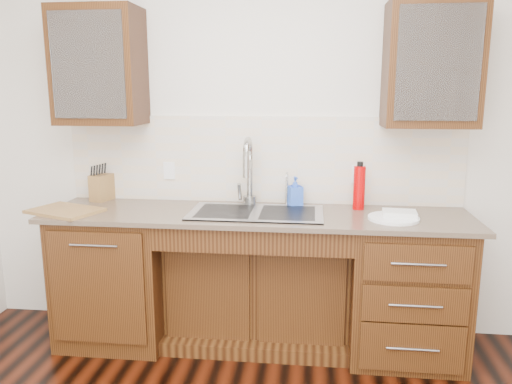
# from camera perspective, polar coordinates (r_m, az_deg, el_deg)

# --- Properties ---
(wall_back) EXTENTS (4.00, 0.10, 2.70)m
(wall_back) POSITION_cam_1_polar(r_m,az_deg,el_deg) (3.47, 0.76, 6.21)
(wall_back) COLOR silver
(wall_back) RESTS_ON ground
(base_cabinet_left) EXTENTS (0.70, 0.62, 0.88)m
(base_cabinet_left) POSITION_cam_1_polar(r_m,az_deg,el_deg) (3.56, -15.50, -9.16)
(base_cabinet_left) COLOR #593014
(base_cabinet_left) RESTS_ON ground
(base_cabinet_center) EXTENTS (1.20, 0.44, 0.70)m
(base_cabinet_center) POSITION_cam_1_polar(r_m,az_deg,el_deg) (3.45, 0.25, -11.01)
(base_cabinet_center) COLOR #593014
(base_cabinet_center) RESTS_ON ground
(base_cabinet_right) EXTENTS (0.70, 0.62, 0.88)m
(base_cabinet_right) POSITION_cam_1_polar(r_m,az_deg,el_deg) (3.37, 16.64, -10.45)
(base_cabinet_right) COLOR #593014
(base_cabinet_right) RESTS_ON ground
(countertop) EXTENTS (2.70, 0.65, 0.03)m
(countertop) POSITION_cam_1_polar(r_m,az_deg,el_deg) (3.18, 0.05, -2.65)
(countertop) COLOR #84705B
(countertop) RESTS_ON base_cabinet_left
(backsplash) EXTENTS (2.70, 0.02, 0.59)m
(backsplash) POSITION_cam_1_polar(r_m,az_deg,el_deg) (3.42, 0.65, 3.69)
(backsplash) COLOR beige
(backsplash) RESTS_ON wall_back
(sink) EXTENTS (0.84, 0.46, 0.19)m
(sink) POSITION_cam_1_polar(r_m,az_deg,el_deg) (3.18, 0.02, -3.93)
(sink) COLOR #9E9EA5
(sink) RESTS_ON countertop
(faucet) EXTENTS (0.04, 0.04, 0.40)m
(faucet) POSITION_cam_1_polar(r_m,az_deg,el_deg) (3.35, -0.72, 1.87)
(faucet) COLOR #999993
(faucet) RESTS_ON countertop
(filter_tap) EXTENTS (0.02, 0.02, 0.24)m
(filter_tap) POSITION_cam_1_polar(r_m,az_deg,el_deg) (3.35, 3.55, 0.46)
(filter_tap) COLOR #999993
(filter_tap) RESTS_ON countertop
(upper_cabinet_left) EXTENTS (0.55, 0.34, 0.75)m
(upper_cabinet_left) POSITION_cam_1_polar(r_m,az_deg,el_deg) (3.51, -17.46, 13.52)
(upper_cabinet_left) COLOR #593014
(upper_cabinet_left) RESTS_ON wall_back
(upper_cabinet_right) EXTENTS (0.55, 0.34, 0.75)m
(upper_cabinet_right) POSITION_cam_1_polar(r_m,az_deg,el_deg) (3.29, 19.43, 13.55)
(upper_cabinet_right) COLOR #593014
(upper_cabinet_right) RESTS_ON wall_back
(outlet_left) EXTENTS (0.08, 0.01, 0.12)m
(outlet_left) POSITION_cam_1_polar(r_m,az_deg,el_deg) (3.55, -9.88, 2.42)
(outlet_left) COLOR white
(outlet_left) RESTS_ON backsplash
(outlet_right) EXTENTS (0.08, 0.01, 0.12)m
(outlet_right) POSITION_cam_1_polar(r_m,az_deg,el_deg) (3.42, 11.53, 2.00)
(outlet_right) COLOR white
(outlet_right) RESTS_ON backsplash
(soap_bottle) EXTENTS (0.12, 0.12, 0.20)m
(soap_bottle) POSITION_cam_1_polar(r_m,az_deg,el_deg) (3.35, 4.49, 0.07)
(soap_bottle) COLOR blue
(soap_bottle) RESTS_ON countertop
(water_bottle) EXTENTS (0.09, 0.09, 0.28)m
(water_bottle) POSITION_cam_1_polar(r_m,az_deg,el_deg) (3.31, 11.71, 0.48)
(water_bottle) COLOR #B70002
(water_bottle) RESTS_ON countertop
(plate) EXTENTS (0.39, 0.39, 0.02)m
(plate) POSITION_cam_1_polar(r_m,az_deg,el_deg) (3.12, 15.44, -2.90)
(plate) COLOR white
(plate) RESTS_ON countertop
(dish_towel) EXTENTS (0.21, 0.16, 0.03)m
(dish_towel) POSITION_cam_1_polar(r_m,az_deg,el_deg) (3.15, 16.08, -2.37)
(dish_towel) COLOR white
(dish_towel) RESTS_ON plate
(knife_block) EXTENTS (0.14, 0.19, 0.18)m
(knife_block) POSITION_cam_1_polar(r_m,az_deg,el_deg) (3.67, -17.20, 0.51)
(knife_block) COLOR #A4562C
(knife_block) RESTS_ON countertop
(cutting_board) EXTENTS (0.51, 0.43, 0.02)m
(cutting_board) POSITION_cam_1_polar(r_m,az_deg,el_deg) (3.41, -20.98, -2.01)
(cutting_board) COLOR brown
(cutting_board) RESTS_ON countertop
(cup_left_a) EXTENTS (0.12, 0.12, 0.09)m
(cup_left_a) POSITION_cam_1_polar(r_m,az_deg,el_deg) (3.53, -18.25, 12.53)
(cup_left_a) COLOR silver
(cup_left_a) RESTS_ON upper_cabinet_left
(cup_left_b) EXTENTS (0.12, 0.12, 0.10)m
(cup_left_b) POSITION_cam_1_polar(r_m,az_deg,el_deg) (3.45, -15.19, 12.82)
(cup_left_b) COLOR white
(cup_left_b) RESTS_ON upper_cabinet_left
(cup_right_a) EXTENTS (0.14, 0.14, 0.09)m
(cup_right_a) POSITION_cam_1_polar(r_m,az_deg,el_deg) (3.28, 18.48, 12.63)
(cup_right_a) COLOR white
(cup_right_a) RESTS_ON upper_cabinet_right
(cup_right_b) EXTENTS (0.09, 0.09, 0.08)m
(cup_right_b) POSITION_cam_1_polar(r_m,az_deg,el_deg) (3.31, 20.93, 12.43)
(cup_right_b) COLOR silver
(cup_right_b) RESTS_ON upper_cabinet_right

